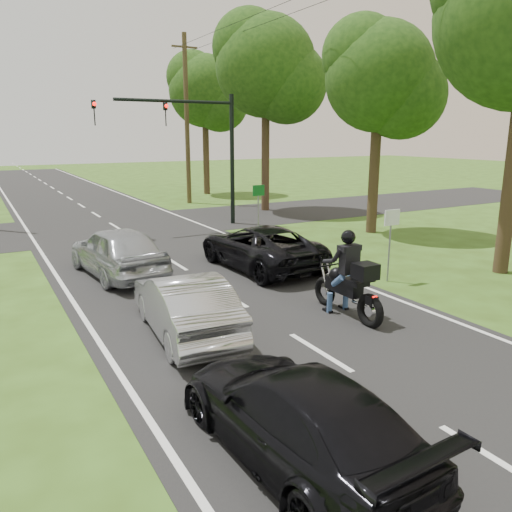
# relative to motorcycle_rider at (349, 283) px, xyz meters

# --- Properties ---
(ground) EXTENTS (140.00, 140.00, 0.00)m
(ground) POSITION_rel_motorcycle_rider_xyz_m (-1.80, -1.30, -0.83)
(ground) COLOR #324A14
(ground) RESTS_ON ground
(road) EXTENTS (8.00, 100.00, 0.01)m
(road) POSITION_rel_motorcycle_rider_xyz_m (-1.80, 8.70, -0.82)
(road) COLOR black
(road) RESTS_ON ground
(cross_road) EXTENTS (60.00, 7.00, 0.01)m
(cross_road) POSITION_rel_motorcycle_rider_xyz_m (-1.80, 14.70, -0.82)
(cross_road) COLOR black
(cross_road) RESTS_ON ground
(motorcycle_rider) EXTENTS (0.69, 2.44, 2.10)m
(motorcycle_rider) POSITION_rel_motorcycle_rider_xyz_m (0.00, 0.00, 0.00)
(motorcycle_rider) COLOR black
(motorcycle_rider) RESTS_ON ground
(dark_suv) EXTENTS (2.49, 5.05, 1.38)m
(dark_suv) POSITION_rel_motorcycle_rider_xyz_m (0.40, 4.86, -0.13)
(dark_suv) COLOR black
(dark_suv) RESTS_ON road
(silver_sedan) EXTENTS (1.78, 4.17, 1.34)m
(silver_sedan) POSITION_rel_motorcycle_rider_xyz_m (-3.77, 0.85, -0.15)
(silver_sedan) COLOR #BABBBF
(silver_sedan) RESTS_ON road
(silver_suv) EXTENTS (2.28, 4.68, 1.54)m
(silver_suv) POSITION_rel_motorcycle_rider_xyz_m (-3.83, 6.20, -0.05)
(silver_suv) COLOR #AEB1B6
(silver_suv) RESTS_ON road
(dark_car_behind) EXTENTS (1.91, 4.35, 1.24)m
(dark_car_behind) POSITION_rel_motorcycle_rider_xyz_m (-4.06, -3.82, -0.19)
(dark_car_behind) COLOR black
(dark_car_behind) RESTS_ON road
(traffic_signal) EXTENTS (6.38, 0.44, 6.00)m
(traffic_signal) POSITION_rel_motorcycle_rider_xyz_m (1.54, 12.69, 3.31)
(traffic_signal) COLOR black
(traffic_signal) RESTS_ON ground
(utility_pole_far) EXTENTS (1.60, 0.28, 10.00)m
(utility_pole_far) POSITION_rel_motorcycle_rider_xyz_m (4.40, 20.70, 4.26)
(utility_pole_far) COLOR #4D3D23
(utility_pole_far) RESTS_ON ground
(sign_white) EXTENTS (0.55, 0.07, 2.12)m
(sign_white) POSITION_rel_motorcycle_rider_xyz_m (2.90, 1.68, 0.77)
(sign_white) COLOR slate
(sign_white) RESTS_ON ground
(sign_green) EXTENTS (0.55, 0.07, 2.12)m
(sign_green) POSITION_rel_motorcycle_rider_xyz_m (3.10, 9.68, 0.77)
(sign_green) COLOR slate
(sign_green) RESTS_ON ground
(tree_row_c) EXTENTS (4.80, 4.65, 8.76)m
(tree_row_c) POSITION_rel_motorcycle_rider_xyz_m (7.95, 7.49, 5.41)
(tree_row_c) COLOR #332316
(tree_row_c) RESTS_ON ground
(tree_row_d) EXTENTS (5.76, 5.58, 10.45)m
(tree_row_d) POSITION_rel_motorcycle_rider_xyz_m (7.30, 15.45, 6.61)
(tree_row_d) COLOR #332316
(tree_row_d) RESTS_ON ground
(tree_row_e) EXTENTS (5.28, 5.12, 9.61)m
(tree_row_e) POSITION_rel_motorcycle_rider_xyz_m (7.68, 24.47, 6.01)
(tree_row_e) COLOR #332316
(tree_row_e) RESTS_ON ground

